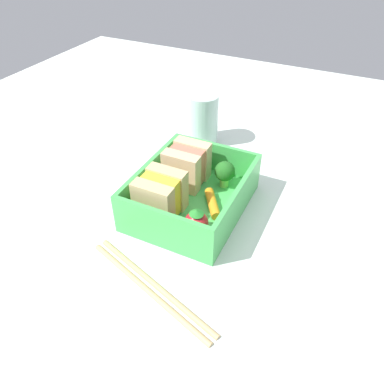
{
  "coord_description": "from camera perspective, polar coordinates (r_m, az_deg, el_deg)",
  "views": [
    {
      "loc": [
        -35.12,
        -17.0,
        33.69
      ],
      "look_at": [
        0.0,
        0.0,
        2.7
      ],
      "focal_mm": 35.0,
      "sensor_mm": 36.0,
      "label": 1
    }
  ],
  "objects": [
    {
      "name": "bento_rim",
      "position": [
        0.49,
        0.0,
        0.67
      ],
      "size": [
        16.86,
        13.41,
        4.48
      ],
      "color": "#47B856",
      "rests_on": "bento_tray"
    },
    {
      "name": "chopstick_pair",
      "position": [
        0.42,
        -6.28,
        -13.97
      ],
      "size": [
        7.41,
        18.16,
        0.7
      ],
      "color": "tan",
      "rests_on": "ground_plane"
    },
    {
      "name": "sandwich_center_left",
      "position": [
        0.53,
        -0.77,
        4.13
      ],
      "size": [
        5.53,
        5.23,
        5.5
      ],
      "color": "#DFB88A",
      "rests_on": "bento_tray"
    },
    {
      "name": "sandwich_left",
      "position": [
        0.47,
        -4.83,
        -0.51
      ],
      "size": [
        5.53,
        5.23,
        5.5
      ],
      "color": "#D3B27D",
      "rests_on": "bento_tray"
    },
    {
      "name": "ground_plane",
      "position": [
        0.52,
        0.0,
        -3.18
      ],
      "size": [
        120.0,
        120.0,
        2.0
      ],
      "primitive_type": "cube",
      "color": "silver"
    },
    {
      "name": "broccoli_floret",
      "position": [
        0.52,
        5.02,
        3.03
      ],
      "size": [
        2.84,
        2.84,
        3.93
      ],
      "color": "#91BF5F",
      "rests_on": "bento_tray"
    },
    {
      "name": "drinking_glass",
      "position": [
        0.64,
        1.56,
        11.06
      ],
      "size": [
        5.39,
        5.39,
        8.58
      ],
      "primitive_type": "cylinder",
      "color": "silver",
      "rests_on": "ground_plane"
    },
    {
      "name": "strawberry_far_left",
      "position": [
        0.45,
        0.66,
        -4.64
      ],
      "size": [
        2.98,
        2.98,
        3.58
      ],
      "color": "red",
      "rests_on": "bento_tray"
    },
    {
      "name": "bento_tray",
      "position": [
        0.51,
        0.0,
        -1.84
      ],
      "size": [
        16.86,
        13.41,
        1.2
      ],
      "primitive_type": "cube",
      "color": "#47B856",
      "rests_on": "ground_plane"
    },
    {
      "name": "carrot_stick_far_left",
      "position": [
        0.5,
        3.32,
        -1.48
      ],
      "size": [
        5.08,
        3.96,
        1.24
      ],
      "primitive_type": "cylinder",
      "rotation": [
        1.57,
        0.0,
        2.16
      ],
      "color": "orange",
      "rests_on": "bento_tray"
    }
  ]
}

